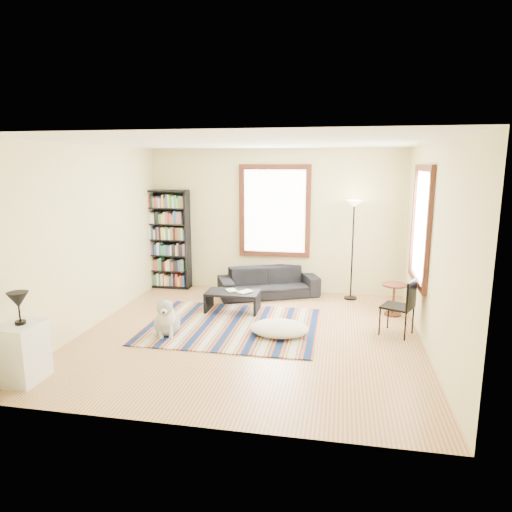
% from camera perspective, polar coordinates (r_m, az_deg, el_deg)
% --- Properties ---
extents(floor, '(5.00, 5.00, 0.10)m').
position_cam_1_polar(floor, '(6.95, -0.77, -10.14)').
color(floor, tan).
rests_on(floor, ground).
extents(ceiling, '(5.00, 5.00, 0.10)m').
position_cam_1_polar(ceiling, '(6.47, -0.84, 14.47)').
color(ceiling, white).
rests_on(ceiling, floor).
extents(wall_back, '(5.00, 0.10, 2.80)m').
position_cam_1_polar(wall_back, '(9.05, 2.40, 4.40)').
color(wall_back, beige).
rests_on(wall_back, floor).
extents(wall_front, '(5.00, 0.10, 2.80)m').
position_cam_1_polar(wall_front, '(4.15, -7.82, -4.17)').
color(wall_front, beige).
rests_on(wall_front, floor).
extents(wall_left, '(0.10, 5.00, 2.80)m').
position_cam_1_polar(wall_left, '(7.49, -20.32, 2.22)').
color(wall_left, beige).
rests_on(wall_left, floor).
extents(wall_right, '(0.10, 5.00, 2.80)m').
position_cam_1_polar(wall_right, '(6.56, 21.60, 0.90)').
color(wall_right, beige).
rests_on(wall_right, floor).
extents(window_back, '(1.20, 0.06, 1.60)m').
position_cam_1_polar(window_back, '(8.95, 2.34, 5.61)').
color(window_back, white).
rests_on(window_back, wall_back).
extents(window_right, '(0.06, 1.20, 1.60)m').
position_cam_1_polar(window_right, '(7.29, 19.95, 3.60)').
color(window_right, white).
rests_on(window_right, wall_right).
extents(rug, '(2.66, 2.13, 0.02)m').
position_cam_1_polar(rug, '(7.26, -3.00, -8.69)').
color(rug, '#0D1E45').
rests_on(rug, floor).
extents(sofa, '(1.43, 2.02, 0.55)m').
position_cam_1_polar(sofa, '(8.78, 1.55, -3.29)').
color(sofa, black).
rests_on(sofa, floor).
extents(bookshelf, '(0.90, 0.30, 2.00)m').
position_cam_1_polar(bookshelf, '(9.44, -10.99, 2.05)').
color(bookshelf, black).
rests_on(bookshelf, floor).
extents(coffee_table, '(1.01, 0.74, 0.36)m').
position_cam_1_polar(coffee_table, '(7.89, -2.93, -5.72)').
color(coffee_table, black).
rests_on(coffee_table, floor).
extents(book_a, '(0.26, 0.25, 0.02)m').
position_cam_1_polar(book_a, '(7.86, -3.65, -4.36)').
color(book_a, beige).
rests_on(book_a, coffee_table).
extents(book_b, '(0.30, 0.31, 0.02)m').
position_cam_1_polar(book_b, '(7.85, -1.79, -4.36)').
color(book_b, beige).
rests_on(book_b, coffee_table).
extents(floor_cushion, '(1.01, 0.85, 0.22)m').
position_cam_1_polar(floor_cushion, '(6.87, 2.94, -9.03)').
color(floor_cushion, beige).
rests_on(floor_cushion, floor).
extents(floor_lamp, '(0.34, 0.34, 1.86)m').
position_cam_1_polar(floor_lamp, '(8.64, 11.95, 0.67)').
color(floor_lamp, black).
rests_on(floor_lamp, floor).
extents(side_table, '(0.53, 0.53, 0.54)m').
position_cam_1_polar(side_table, '(8.04, 16.81, -5.23)').
color(side_table, '#452211').
rests_on(side_table, floor).
extents(folding_chair, '(0.55, 0.54, 0.86)m').
position_cam_1_polar(folding_chair, '(7.11, 17.24, -6.08)').
color(folding_chair, black).
rests_on(folding_chair, floor).
extents(white_cabinet, '(0.38, 0.50, 0.70)m').
position_cam_1_polar(white_cabinet, '(6.07, -27.04, -10.71)').
color(white_cabinet, silver).
rests_on(white_cabinet, floor).
extents(table_lamp, '(0.26, 0.26, 0.38)m').
position_cam_1_polar(table_lamp, '(5.90, -27.51, -5.82)').
color(table_lamp, black).
rests_on(table_lamp, white_cabinet).
extents(dog, '(0.57, 0.69, 0.60)m').
position_cam_1_polar(dog, '(6.95, -11.08, -7.33)').
color(dog, '#ABABAB').
rests_on(dog, floor).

